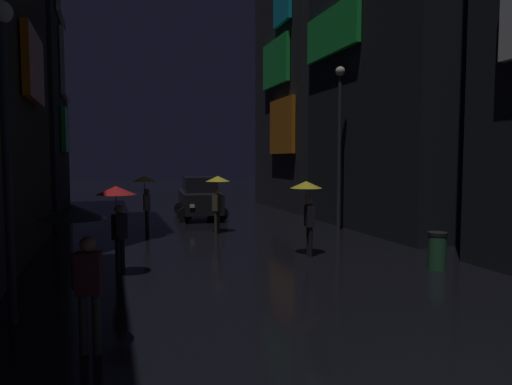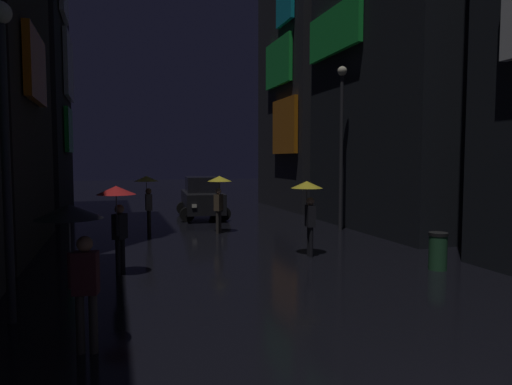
% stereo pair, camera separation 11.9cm
% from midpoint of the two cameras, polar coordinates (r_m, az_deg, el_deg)
% --- Properties ---
extents(building_left_far, '(4.25, 7.33, 16.58)m').
position_cam_midpoint_polar(building_left_far, '(25.17, -28.14, 16.43)').
color(building_left_far, '#232328').
rests_on(building_left_far, ground).
extents(building_right_far, '(4.25, 7.09, 14.83)m').
position_cam_midpoint_polar(building_right_far, '(26.83, 6.34, 14.18)').
color(building_right_far, '#232328').
rests_on(building_right_far, ground).
extents(pedestrian_foreground_right_yellow, '(0.90, 0.90, 2.12)m').
position_cam_midpoint_polar(pedestrian_foreground_right_yellow, '(16.89, -5.04, 0.53)').
color(pedestrian_foreground_right_yellow, '#38332D').
rests_on(pedestrian_foreground_right_yellow, ground).
extents(pedestrian_midstreet_left_black, '(0.90, 0.90, 2.12)m').
position_cam_midpoint_polar(pedestrian_midstreet_left_black, '(6.75, -21.87, -5.18)').
color(pedestrian_midstreet_left_black, '#38332D').
rests_on(pedestrian_midstreet_left_black, ground).
extents(pedestrian_near_crossing_yellow, '(0.90, 0.90, 2.12)m').
position_cam_midpoint_polar(pedestrian_near_crossing_yellow, '(12.91, 6.16, -0.58)').
color(pedestrian_near_crossing_yellow, black).
rests_on(pedestrian_near_crossing_yellow, ground).
extents(pedestrian_foreground_left_red, '(0.90, 0.90, 2.12)m').
position_cam_midpoint_polar(pedestrian_foreground_left_red, '(11.08, -17.26, -1.53)').
color(pedestrian_foreground_left_red, black).
rests_on(pedestrian_foreground_left_red, ground).
extents(pedestrian_far_right_yellow, '(0.90, 0.90, 2.12)m').
position_cam_midpoint_polar(pedestrian_far_right_yellow, '(17.36, -13.88, 0.53)').
color(pedestrian_far_right_yellow, '#38332D').
rests_on(pedestrian_far_right_yellow, ground).
extents(car_distant, '(2.48, 4.26, 1.92)m').
position_cam_midpoint_polar(car_distant, '(21.50, -7.21, -0.69)').
color(car_distant, black).
rests_on(car_distant, ground).
extents(streetlamp_right_far, '(0.36, 0.36, 6.24)m').
position_cam_midpoint_polar(streetlamp_right_far, '(17.80, 10.20, 7.65)').
color(streetlamp_right_far, '#2D2D33').
rests_on(streetlamp_right_far, ground).
extents(streetlamp_left_near, '(0.36, 0.36, 5.25)m').
position_cam_midpoint_polar(streetlamp_left_near, '(8.48, -29.20, 7.52)').
color(streetlamp_left_near, '#2D2D33').
rests_on(streetlamp_left_near, ground).
extents(trash_bin, '(0.46, 0.46, 0.93)m').
position_cam_midpoint_polar(trash_bin, '(12.25, 21.44, -6.78)').
color(trash_bin, '#265933').
rests_on(trash_bin, ground).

